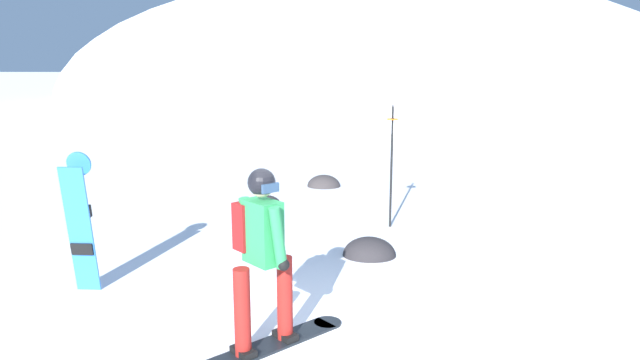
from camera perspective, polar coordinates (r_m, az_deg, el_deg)
ground_plane at (r=6.00m, az=0.72°, el=-14.36°), size 300.00×300.00×0.00m
ridge_peak_main at (r=40.49m, az=5.58°, el=7.83°), size 42.02×37.82×16.38m
snowboarder_main at (r=5.29m, az=-5.85°, el=-7.31°), size 1.39×1.37×1.71m
spare_snowboard at (r=7.09m, az=-22.68°, el=-3.96°), size 0.28×0.26×1.65m
piste_marker_near at (r=9.22m, az=7.12°, el=2.26°), size 0.20×0.20×2.01m
rock_dark at (r=10.83m, az=-5.26°, el=-2.48°), size 0.52×0.44×0.36m
rock_mid at (r=8.06m, az=4.90°, el=-7.46°), size 0.74×0.63×0.52m
rock_small at (r=12.40m, az=0.38°, el=-0.63°), size 0.71×0.61×0.50m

